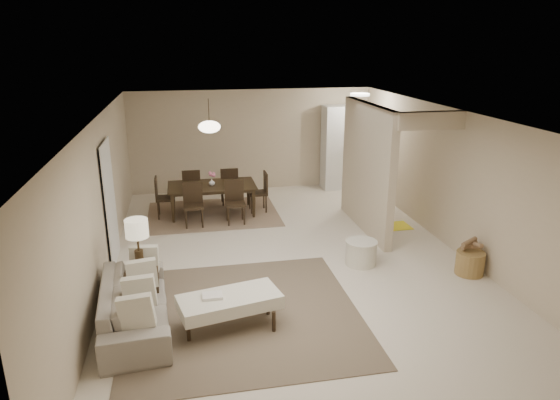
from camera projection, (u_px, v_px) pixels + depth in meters
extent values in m
plane|color=beige|center=(290.00, 260.00, 8.63)|extent=(9.00, 9.00, 0.00)
plane|color=white|center=(291.00, 116.00, 7.86)|extent=(9.00, 9.00, 0.00)
plane|color=#C2AF93|center=(252.00, 140.00, 12.45)|extent=(6.00, 0.00, 6.00)
plane|color=#C2AF93|center=(101.00, 202.00, 7.69)|extent=(0.00, 9.00, 9.00)
plane|color=#C2AF93|center=(456.00, 182.00, 8.80)|extent=(0.00, 9.00, 9.00)
cube|color=#C2AF93|center=(367.00, 168.00, 9.74)|extent=(0.15, 2.50, 2.50)
cube|color=black|center=(109.00, 204.00, 8.33)|extent=(0.04, 0.90, 2.04)
cube|color=silver|center=(346.00, 147.00, 12.62)|extent=(1.20, 0.55, 2.10)
cylinder|color=white|center=(360.00, 94.00, 11.29)|extent=(0.44, 0.44, 0.05)
cube|color=brown|center=(243.00, 314.00, 6.93)|extent=(3.20, 3.20, 0.01)
imported|color=gray|center=(135.00, 304.00, 6.58)|extent=(2.17, 0.98, 0.62)
cube|color=beige|center=(230.00, 302.00, 6.50)|extent=(1.41, 0.87, 0.17)
cylinder|color=black|center=(188.00, 331.00, 6.27)|extent=(0.05, 0.05, 0.30)
cylinder|color=black|center=(274.00, 322.00, 6.47)|extent=(0.05, 0.05, 0.30)
cylinder|color=black|center=(188.00, 313.00, 6.68)|extent=(0.05, 0.05, 0.30)
cylinder|color=black|center=(268.00, 305.00, 6.88)|extent=(0.05, 0.05, 0.30)
cube|color=black|center=(142.00, 286.00, 7.16)|extent=(0.49, 0.49, 0.53)
cylinder|color=#41301B|center=(140.00, 260.00, 7.03)|extent=(0.12, 0.12, 0.30)
cylinder|color=#41301B|center=(138.00, 242.00, 6.94)|extent=(0.03, 0.03, 0.26)
cylinder|color=beige|center=(137.00, 228.00, 6.88)|extent=(0.32, 0.32, 0.26)
cylinder|color=beige|center=(361.00, 253.00, 8.43)|extent=(0.53, 0.53, 0.42)
cylinder|color=brown|center=(470.00, 263.00, 8.08)|extent=(0.58, 0.58, 0.38)
cube|color=brown|center=(213.00, 214.00, 10.92)|extent=(2.80, 2.10, 0.01)
imported|color=black|center=(213.00, 200.00, 10.82)|extent=(1.87, 1.04, 0.66)
imported|color=white|center=(212.00, 182.00, 10.70)|extent=(0.16, 0.16, 0.14)
cube|color=yellow|center=(390.00, 226.00, 10.18)|extent=(0.82, 0.51, 0.01)
cylinder|color=#41301B|center=(209.00, 111.00, 10.23)|extent=(0.02, 0.02, 0.50)
ellipsoid|color=#FFEAC6|center=(209.00, 127.00, 10.33)|extent=(0.46, 0.46, 0.25)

